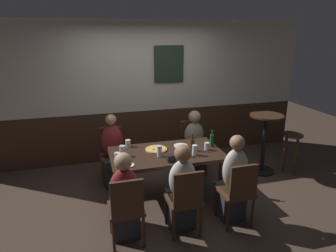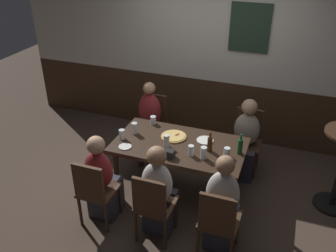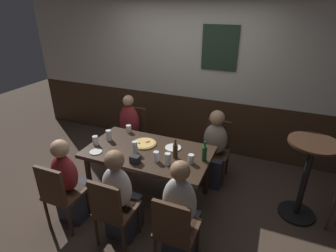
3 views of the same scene
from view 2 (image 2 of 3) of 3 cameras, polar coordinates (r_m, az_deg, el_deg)
ground_plane at (r=4.87m, az=1.67°, el=-10.21°), size 12.00×12.00×0.00m
wall_back at (r=5.65m, az=7.33°, el=10.49°), size 6.40×0.13×2.60m
dining_table at (r=4.49m, az=1.79°, el=-3.72°), size 1.59×0.89×0.74m
chair_right_near at (r=3.79m, az=7.87°, el=-14.36°), size 0.40×0.40×0.88m
chair_right_far at (r=5.17m, az=12.21°, el=-1.71°), size 0.40×0.40×0.88m
chair_left_far at (r=5.47m, az=-2.34°, el=0.84°), size 0.40×0.40×0.88m
chair_left_near at (r=4.20m, az=-11.34°, el=-9.68°), size 0.40×0.40×0.88m
chair_mid_near at (r=3.94m, az=-2.31°, el=-12.06°), size 0.40×0.40×0.88m
person_right_near at (r=3.90m, az=8.42°, el=-12.78°), size 0.34×0.37×1.18m
person_right_far at (r=5.04m, az=11.89°, el=-2.81°), size 0.34×0.37×1.12m
person_left_far at (r=5.35m, az=-2.99°, el=-0.05°), size 0.34×0.37×1.16m
person_left_near at (r=4.32m, az=-10.21°, el=-8.71°), size 0.34×0.37×1.11m
person_mid_near at (r=4.06m, az=-1.43°, el=-10.80°), size 0.34×0.37×1.13m
pizza at (r=4.57m, az=0.89°, el=-1.62°), size 0.32×0.32×0.03m
tumbler_short at (r=4.55m, az=-7.20°, el=-1.40°), size 0.07×0.07×0.13m
pint_glass_pale at (r=4.35m, az=-0.24°, el=-2.45°), size 0.07×0.07×0.16m
beer_glass_half at (r=4.24m, az=9.17°, el=-4.09°), size 0.07×0.07×0.11m
highball_clear at (r=4.16m, az=5.57°, el=-4.29°), size 0.07×0.07×0.15m
tumbler_water at (r=4.21m, az=3.60°, el=-3.91°), size 0.07×0.07×0.13m
pint_glass_stout at (r=4.87m, az=-2.34°, el=0.89°), size 0.08×0.08×0.11m
pint_glass_amber at (r=4.65m, az=-5.24°, el=-0.41°), size 0.08×0.08×0.15m
beer_bottle_green at (r=4.29m, az=11.20°, el=-3.07°), size 0.06×0.06×0.25m
beer_bottle_brown at (r=4.28m, az=6.55°, el=-2.76°), size 0.06×0.06×0.25m
plate_white_large at (r=4.52m, az=5.80°, el=-2.24°), size 0.21×0.21×0.01m
plate_white_small at (r=4.40m, az=-6.72°, el=-3.22°), size 0.16×0.16×0.01m
condiment_caddy at (r=4.17m, az=0.24°, el=-4.35°), size 0.11×0.09×0.09m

